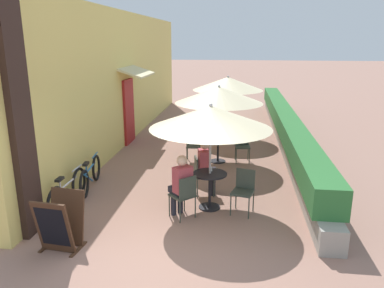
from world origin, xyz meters
TOP-DOWN VIEW (x-y plane):
  - ground_plane at (0.00, 0.00)m, footprint 120.00×120.00m
  - cafe_facade_wall at (-2.54, 7.34)m, footprint 0.98×14.96m
  - planter_hedge at (2.75, 7.38)m, footprint 0.60×13.96m
  - patio_table_near at (0.67, 2.00)m, footprint 0.69×0.69m
  - patio_umbrella_near at (0.67, 2.00)m, footprint 2.38×2.38m
  - cafe_chair_near_left at (0.42, 2.64)m, footprint 0.49×0.49m
  - seated_patron_near_left at (0.53, 2.67)m, footprint 0.47×0.41m
  - cafe_chair_near_right at (0.23, 1.47)m, footprint 0.57×0.57m
  - seated_patron_near_right at (0.15, 1.55)m, footprint 0.51×0.51m
  - cafe_chair_near_back at (1.35, 1.89)m, footprint 0.49×0.49m
  - coffee_cup_near at (0.67, 2.13)m, footprint 0.07×0.07m
  - patio_table_mid at (0.65, 5.03)m, footprint 0.69×0.69m
  - patio_umbrella_mid at (0.65, 5.03)m, footprint 2.38×2.38m
  - cafe_chair_mid_left at (1.33, 5.16)m, footprint 0.43×0.43m
  - cafe_chair_mid_right at (-0.02, 4.90)m, footprint 0.43×0.43m
  - coffee_cup_mid at (0.57, 4.99)m, footprint 0.07×0.07m
  - patio_table_far at (0.80, 7.76)m, footprint 0.69×0.69m
  - patio_umbrella_far at (0.80, 7.76)m, footprint 2.38×2.38m
  - cafe_chair_far_left at (1.13, 7.15)m, footprint 0.52×0.52m
  - cafe_chair_far_right at (0.47, 8.37)m, footprint 0.52×0.52m
  - bicycle_leaning at (-2.20, 1.65)m, footprint 0.10×1.74m
  - bicycle_second at (-2.13, 2.68)m, footprint 0.29×1.71m
  - menu_board at (-1.62, 0.16)m, footprint 0.67×0.69m

SIDE VIEW (x-z plane):
  - ground_plane at x=0.00m, z-range 0.00..0.00m
  - bicycle_second at x=-2.13m, z-range -0.03..0.70m
  - bicycle_leaning at x=-2.20m, z-range -0.03..0.72m
  - menu_board at x=-1.62m, z-range -0.01..0.93m
  - patio_table_near at x=0.67m, z-range 0.14..0.89m
  - patio_table_mid at x=0.65m, z-range 0.14..0.89m
  - patio_table_far at x=0.80m, z-range 0.14..0.89m
  - cafe_chair_near_left at x=0.42m, z-range 0.08..0.95m
  - cafe_chair_near_right at x=0.23m, z-range 0.08..0.95m
  - cafe_chair_near_back at x=1.35m, z-range 0.08..0.95m
  - cafe_chair_mid_left at x=1.33m, z-range 0.08..0.95m
  - cafe_chair_mid_right at x=-0.02m, z-range 0.08..0.95m
  - cafe_chair_far_left at x=1.13m, z-range 0.08..0.95m
  - cafe_chair_far_right at x=0.47m, z-range 0.08..0.95m
  - planter_hedge at x=2.75m, z-range 0.03..1.04m
  - seated_patron_near_left at x=0.53m, z-range 0.06..1.31m
  - seated_patron_near_right at x=0.15m, z-range 0.06..1.31m
  - coffee_cup_near at x=0.67m, z-range 0.75..0.84m
  - coffee_cup_mid at x=0.57m, z-range 0.75..0.84m
  - patio_umbrella_near at x=0.67m, z-range 0.81..2.97m
  - patio_umbrella_mid at x=0.65m, z-range 0.81..2.97m
  - patio_umbrella_far at x=0.80m, z-range 0.81..2.97m
  - cafe_facade_wall at x=-2.54m, z-range -0.01..4.19m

